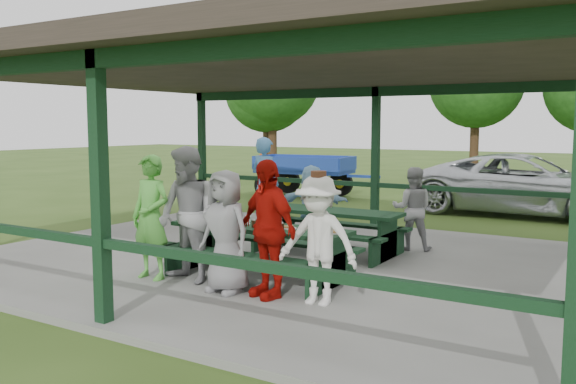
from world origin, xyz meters
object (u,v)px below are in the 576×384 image
Objects in this scene: contestant_grey_left at (188,215)px; contestant_red at (267,228)px; spectator_grey at (412,209)px; picnic_table_near at (260,244)px; spectator_blue at (265,184)px; contestant_green at (151,217)px; contestant_white_fedora at (318,240)px; contestant_grey_mid at (226,232)px; farm_trailer at (304,175)px; spectator_lblue at (312,203)px; pickup_truck at (525,185)px; picnic_table_far at (328,225)px.

contestant_grey_left reaches higher than contestant_red.
contestant_red reaches higher than spectator_grey.
picnic_table_near is 4.02m from spectator_blue.
spectator_blue is (-0.87, 4.26, 0.08)m from contestant_green.
contestant_green is 1.08× the size of contestant_white_fedora.
picnic_table_near is 1.13m from contestant_grey_left.
contestant_grey_mid is (1.35, -0.03, -0.08)m from contestant_green.
spectator_blue reaches higher than contestant_grey_left.
contestant_green is at bearing -76.77° from farm_trailer.
spectator_lblue is (-2.07, 3.56, -0.07)m from contestant_white_fedora.
spectator_grey is (-0.16, 3.75, -0.07)m from contestant_white_fedora.
contestant_grey_left is 4.22m from spectator_grey.
pickup_truck reaches higher than picnic_table_near.
spectator_blue is at bearing 126.51° from contestant_white_fedora.
spectator_lblue is 7.87m from farm_trailer.
spectator_blue is at bearing -24.48° from spectator_grey.
picnic_table_near is 0.49× the size of pickup_truck.
pickup_truck reaches higher than farm_trailer.
spectator_blue is at bearing 122.21° from contestant_grey_left.
contestant_grey_mid is 0.91× the size of contestant_red.
spectator_grey reaches higher than picnic_table_far.
picnic_table_near is 0.98m from contestant_grey_mid.
picnic_table_far is 3.21m from contestant_green.
spectator_blue reaches higher than contestant_white_fedora.
spectator_grey is 8.87m from farm_trailer.
contestant_green is (-1.26, -0.89, 0.41)m from picnic_table_near.
spectator_blue is 3.39m from spectator_grey.
pickup_truck is at bearing -114.89° from spectator_blue.
spectator_grey is (3.36, -0.38, -0.24)m from spectator_blue.
contestant_white_fedora is (1.38, -0.76, 0.32)m from picnic_table_near.
contestant_grey_left reaches higher than picnic_table_far.
pickup_truck is at bearing 72.06° from contestant_green.
picnic_table_far is 0.46× the size of pickup_truck.
contestant_green is 0.32× the size of pickup_truck.
contestant_grey_mid is at bearing 170.03° from pickup_truck.
pickup_truck is at bearing -8.59° from farm_trailer.
contestant_green is at bearing 112.23° from spectator_blue.
spectator_blue is (-2.20, 1.37, 0.50)m from picnic_table_far.
contestant_grey_left is 1.35m from contestant_red.
contestant_grey_mid is 0.40× the size of farm_trailer.
picnic_table_near is 1.68× the size of contestant_grey_mid.
spectator_blue is (-1.44, 0.57, 0.25)m from spectator_lblue.
farm_trailer is (-4.74, 9.56, 0.12)m from picnic_table_near.
contestant_grey_mid is 0.83× the size of spectator_blue.
spectator_grey is (1.92, 0.19, 0.01)m from spectator_lblue.
spectator_blue reaches higher than contestant_grey_mid.
contestant_grey_left is (-0.75, -2.76, 0.48)m from picnic_table_far.
contestant_red is (0.60, -2.80, 0.41)m from picnic_table_far.
picnic_table_near is 9.37m from pickup_truck.
spectator_lblue is at bearing 81.30° from contestant_green.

